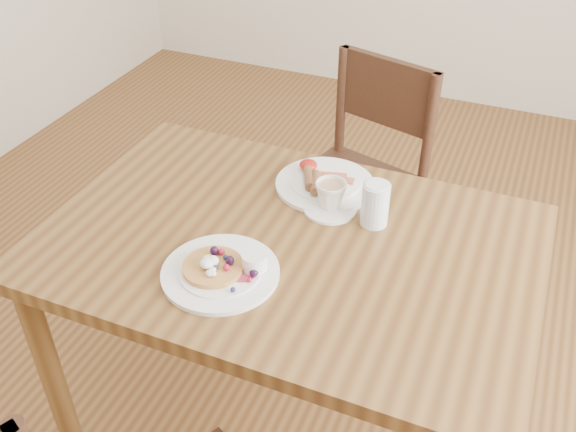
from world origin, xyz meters
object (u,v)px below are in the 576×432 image
object	(u,v)px
breakfast_plate	(323,183)
chair_far	(360,174)
pancake_plate	(223,270)
dining_table	(288,270)
water_glass	(375,204)
teacup_saucer	(330,198)

from	to	relation	value
breakfast_plate	chair_far	bearing A→B (deg)	93.62
pancake_plate	breakfast_plate	distance (m)	0.44
dining_table	chair_far	bearing A→B (deg)	92.42
dining_table	water_glass	distance (m)	0.27
dining_table	breakfast_plate	bearing A→B (deg)	90.11
teacup_saucer	chair_far	bearing A→B (deg)	98.23
chair_far	breakfast_plate	xyz separation A→B (m)	(0.03, -0.49, 0.27)
breakfast_plate	water_glass	size ratio (longest dim) A/B	2.37
breakfast_plate	teacup_saucer	xyz separation A→B (m)	(0.05, -0.10, 0.03)
breakfast_plate	pancake_plate	bearing A→B (deg)	-101.39
pancake_plate	chair_far	bearing A→B (deg)	86.53
chair_far	pancake_plate	size ratio (longest dim) A/B	3.26
chair_far	pancake_plate	bearing A→B (deg)	102.77
chair_far	breakfast_plate	size ratio (longest dim) A/B	3.26
pancake_plate	teacup_saucer	xyz separation A→B (m)	(0.14, 0.33, 0.02)
pancake_plate	breakfast_plate	world-z (taller)	pancake_plate
water_glass	breakfast_plate	bearing A→B (deg)	148.36
teacup_saucer	dining_table	bearing A→B (deg)	-108.68
pancake_plate	water_glass	size ratio (longest dim) A/B	2.37
breakfast_plate	teacup_saucer	distance (m)	0.11
dining_table	water_glass	world-z (taller)	water_glass
dining_table	breakfast_plate	xyz separation A→B (m)	(-0.00, 0.25, 0.11)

